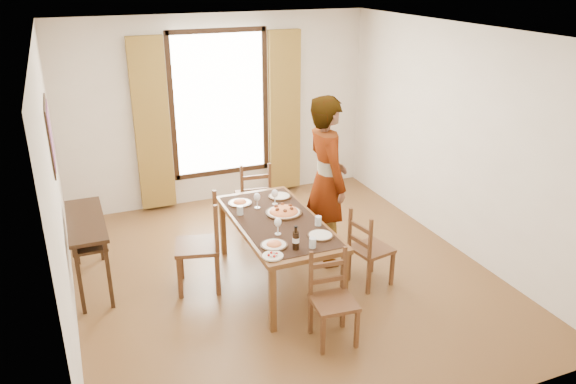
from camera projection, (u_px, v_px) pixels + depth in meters
name	position (u px, v px, depth m)	size (l,w,h in m)	color
ground	(284.00, 274.00, 6.45)	(5.00, 5.00, 0.00)	#4E3518
room_shell	(278.00, 143.00, 5.98)	(4.60, 5.10, 2.74)	silver
console_table	(87.00, 229.00, 6.00)	(0.38, 1.20, 0.80)	#301D10
dining_table	(278.00, 225.00, 6.06)	(0.88, 1.82, 0.76)	brown
chair_west	(201.00, 247.00, 6.03)	(0.56, 0.56, 1.05)	brown
chair_north	(254.00, 197.00, 7.42)	(0.47, 0.47, 0.96)	brown
chair_south	(333.00, 301.00, 5.20)	(0.42, 0.42, 0.88)	brown
chair_east	(369.00, 250.00, 6.12)	(0.46, 0.46, 0.89)	brown
man	(327.00, 181.00, 6.43)	(0.52, 0.75, 2.00)	gray
plate_sw	(274.00, 244.00, 5.46)	(0.27, 0.27, 0.05)	silver
plate_se	(320.00, 234.00, 5.66)	(0.27, 0.27, 0.05)	silver
plate_nw	(240.00, 202.00, 6.43)	(0.27, 0.27, 0.05)	silver
plate_ne	(280.00, 195.00, 6.61)	(0.27, 0.27, 0.05)	silver
pasta_platter	(284.00, 210.00, 6.16)	(0.40, 0.40, 0.10)	#DB491C
caprese_plate	(273.00, 255.00, 5.27)	(0.20, 0.20, 0.04)	silver
wine_glass_a	(278.00, 226.00, 5.68)	(0.08, 0.08, 0.18)	white
wine_glass_b	(275.00, 197.00, 6.39)	(0.08, 0.08, 0.18)	white
wine_glass_c	(257.00, 200.00, 6.29)	(0.08, 0.08, 0.18)	white
tumbler_a	(318.00, 221.00, 5.89)	(0.07, 0.07, 0.10)	silver
tumbler_b	(240.00, 210.00, 6.15)	(0.07, 0.07, 0.10)	silver
tumbler_c	(313.00, 243.00, 5.43)	(0.07, 0.07, 0.10)	silver
wine_bottle	(296.00, 238.00, 5.37)	(0.07, 0.07, 0.25)	black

